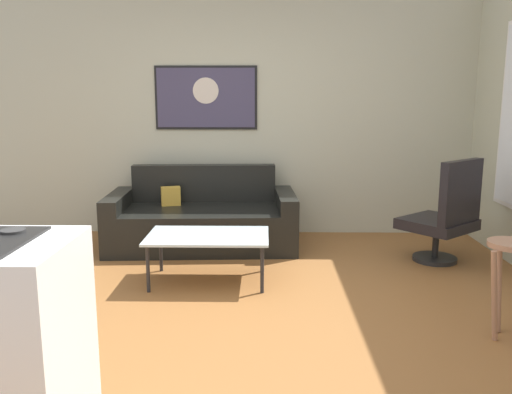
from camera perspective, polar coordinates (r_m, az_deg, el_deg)
ground at (r=3.94m, az=-3.32°, el=-12.83°), size 6.40×6.40×0.04m
back_wall at (r=6.03m, az=-1.73°, el=9.29°), size 6.40×0.05×2.80m
couch at (r=5.61m, az=-5.75°, el=-2.54°), size 1.96×1.04×0.81m
coffee_table at (r=4.50m, az=-5.16°, el=-4.43°), size 1.02×0.63×0.41m
armchair at (r=5.27m, az=19.68°, el=-1.87°), size 0.82×0.81×0.99m
bar_stool at (r=3.79m, az=25.53°, el=-6.72°), size 0.34×0.33×0.65m
wall_painting at (r=6.02m, az=-5.38°, el=10.55°), size 1.13×0.03×0.70m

